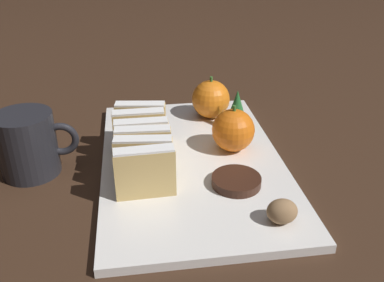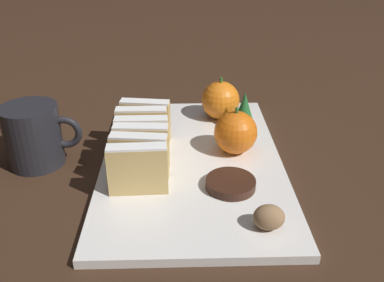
% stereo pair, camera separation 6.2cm
% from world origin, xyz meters
% --- Properties ---
extents(ground_plane, '(6.00, 6.00, 0.00)m').
position_xyz_m(ground_plane, '(0.00, 0.00, 0.00)').
color(ground_plane, '#382316').
extents(serving_platter, '(0.26, 0.41, 0.01)m').
position_xyz_m(serving_platter, '(0.00, 0.00, 0.01)').
color(serving_platter, white).
rests_on(serving_platter, ground_plane).
extents(stollen_slice_front, '(0.08, 0.02, 0.07)m').
position_xyz_m(stollen_slice_front, '(-0.07, -0.08, 0.05)').
color(stollen_slice_front, tan).
rests_on(stollen_slice_front, serving_platter).
extents(stollen_slice_second, '(0.08, 0.03, 0.07)m').
position_xyz_m(stollen_slice_second, '(-0.07, -0.05, 0.05)').
color(stollen_slice_second, tan).
rests_on(stollen_slice_second, serving_platter).
extents(stollen_slice_third, '(0.08, 0.02, 0.07)m').
position_xyz_m(stollen_slice_third, '(-0.07, -0.02, 0.05)').
color(stollen_slice_third, tan).
rests_on(stollen_slice_third, serving_platter).
extents(stollen_slice_fourth, '(0.08, 0.02, 0.07)m').
position_xyz_m(stollen_slice_fourth, '(-0.07, 0.00, 0.05)').
color(stollen_slice_fourth, tan).
rests_on(stollen_slice_fourth, serving_platter).
extents(stollen_slice_fifth, '(0.08, 0.02, 0.07)m').
position_xyz_m(stollen_slice_fifth, '(-0.07, 0.03, 0.05)').
color(stollen_slice_fifth, tan).
rests_on(stollen_slice_fifth, serving_platter).
extents(stollen_slice_sixth, '(0.08, 0.03, 0.07)m').
position_xyz_m(stollen_slice_sixth, '(-0.07, 0.06, 0.05)').
color(stollen_slice_sixth, tan).
rests_on(stollen_slice_sixth, serving_platter).
extents(orange_near, '(0.07, 0.07, 0.07)m').
position_xyz_m(orange_near, '(0.07, 0.02, 0.04)').
color(orange_near, orange).
rests_on(orange_near, serving_platter).
extents(orange_far, '(0.07, 0.07, 0.07)m').
position_xyz_m(orange_far, '(0.05, 0.14, 0.05)').
color(orange_far, orange).
rests_on(orange_far, serving_platter).
extents(walnut, '(0.04, 0.03, 0.03)m').
position_xyz_m(walnut, '(0.08, -0.16, 0.03)').
color(walnut, '#8E6B47').
rests_on(walnut, serving_platter).
extents(chocolate_cookie, '(0.07, 0.07, 0.01)m').
position_xyz_m(chocolate_cookie, '(0.05, -0.08, 0.02)').
color(chocolate_cookie, '#381E14').
rests_on(chocolate_cookie, serving_platter).
extents(evergreen_sprig, '(0.04, 0.04, 0.07)m').
position_xyz_m(evergreen_sprig, '(0.09, 0.09, 0.05)').
color(evergreen_sprig, '#23662D').
rests_on(evergreen_sprig, serving_platter).
extents(coffee_mug, '(0.11, 0.08, 0.09)m').
position_xyz_m(coffee_mug, '(-0.23, 0.02, 0.05)').
color(coffee_mug, '#232328').
rests_on(coffee_mug, ground_plane).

